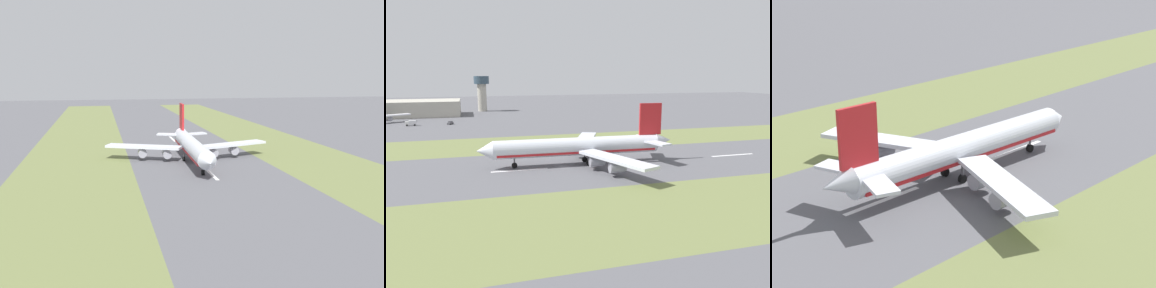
# 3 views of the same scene
# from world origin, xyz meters

# --- Properties ---
(ground_plane) EXTENTS (800.00, 800.00, 0.00)m
(ground_plane) POSITION_xyz_m (0.00, 0.00, 0.00)
(ground_plane) COLOR #56565B
(grass_median_west) EXTENTS (40.00, 600.00, 0.01)m
(grass_median_west) POSITION_xyz_m (-45.00, 0.00, 0.00)
(grass_median_west) COLOR olive
(grass_median_west) RESTS_ON ground
(grass_median_east) EXTENTS (40.00, 600.00, 0.01)m
(grass_median_east) POSITION_xyz_m (45.00, 0.00, 0.00)
(grass_median_east) COLOR olive
(grass_median_east) RESTS_ON ground
(centreline_dash_near) EXTENTS (1.20, 18.00, 0.01)m
(centreline_dash_near) POSITION_xyz_m (0.00, -65.50, 0.01)
(centreline_dash_near) COLOR silver
(centreline_dash_near) RESTS_ON ground
(centreline_dash_mid) EXTENTS (1.20, 18.00, 0.01)m
(centreline_dash_mid) POSITION_xyz_m (0.00, -25.50, 0.01)
(centreline_dash_mid) COLOR silver
(centreline_dash_mid) RESTS_ON ground
(centreline_dash_far) EXTENTS (1.20, 18.00, 0.01)m
(centreline_dash_far) POSITION_xyz_m (0.00, 14.50, 0.01)
(centreline_dash_far) COLOR silver
(centreline_dash_far) RESTS_ON ground
(airplane_main_jet) EXTENTS (64.10, 67.15, 20.20)m
(airplane_main_jet) POSITION_xyz_m (2.28, -7.41, 6.02)
(airplane_main_jet) COLOR silver
(airplane_main_jet) RESTS_ON ground
(control_tower) EXTENTS (12.00, 12.00, 28.08)m
(control_tower) POSITION_xyz_m (197.18, 18.66, 17.31)
(control_tower) COLOR #B2AD9E
(control_tower) RESTS_ON ground
(service_truck) EXTENTS (2.76, 6.09, 3.10)m
(service_truck) POSITION_xyz_m (120.16, 62.29, 1.67)
(service_truck) COLOR white
(service_truck) RESTS_ON ground
(apron_car) EXTENTS (4.73, 3.68, 2.03)m
(apron_car) POSITION_xyz_m (120.31, 40.45, 1.00)
(apron_car) COLOR #4C4C51
(apron_car) RESTS_ON ground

